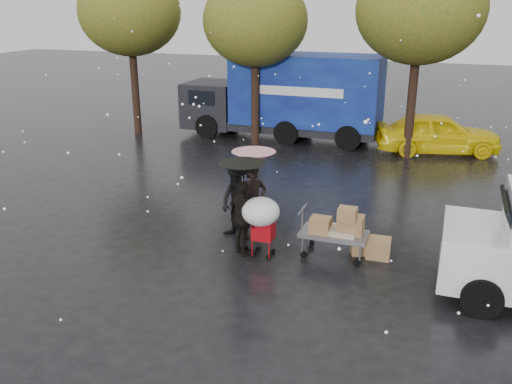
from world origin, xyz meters
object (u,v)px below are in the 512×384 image
(person_black, at_px, (243,219))
(blue_truck, at_px, (287,97))
(yellow_taxi, at_px, (438,133))
(shopping_cart, at_px, (261,215))
(vendor_cart, at_px, (338,227))
(person_pink, at_px, (254,202))

(person_black, distance_m, blue_truck, 11.40)
(person_black, height_order, yellow_taxi, person_black)
(shopping_cart, relative_size, yellow_taxi, 0.32)
(vendor_cart, distance_m, blue_truck, 11.45)
(person_black, xyz_separation_m, yellow_taxi, (3.74, 10.78, -0.11))
(person_black, relative_size, blue_truck, 0.21)
(vendor_cart, xyz_separation_m, blue_truck, (-4.41, 10.51, 1.03))
(person_pink, xyz_separation_m, vendor_cart, (2.15, -0.39, -0.19))
(vendor_cart, xyz_separation_m, yellow_taxi, (1.69, 10.17, 0.05))
(person_pink, relative_size, vendor_cart, 1.20)
(person_pink, relative_size, shopping_cart, 1.25)
(shopping_cart, xyz_separation_m, blue_truck, (-2.82, 11.18, 0.69))
(shopping_cart, distance_m, blue_truck, 11.55)
(person_black, bearing_deg, person_pink, -43.25)
(person_pink, relative_size, person_black, 1.03)
(shopping_cart, relative_size, blue_truck, 0.18)
(person_black, bearing_deg, vendor_cart, -122.53)
(person_pink, xyz_separation_m, person_black, (0.10, -1.00, -0.03))
(blue_truck, distance_m, yellow_taxi, 6.18)
(vendor_cart, distance_m, yellow_taxi, 10.31)
(vendor_cart, bearing_deg, yellow_taxi, 80.56)
(person_pink, bearing_deg, yellow_taxi, 22.88)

